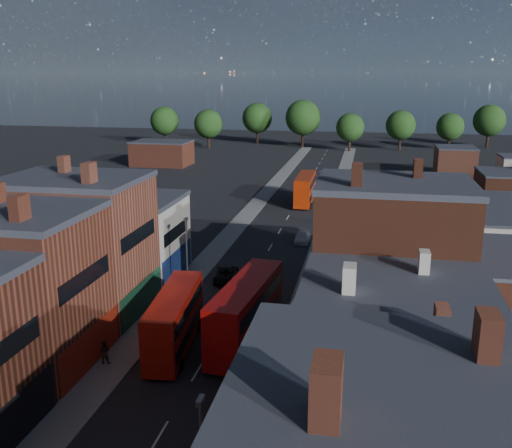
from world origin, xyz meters
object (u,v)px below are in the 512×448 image
at_px(car_1, 238,378).
at_px(ped_3, 271,364).
at_px(bus_2, 305,188).
at_px(ped_1, 104,352).
at_px(car_3, 302,237).
at_px(bus_1, 246,311).
at_px(bus_0, 174,320).
at_px(car_2, 226,275).

xyz_separation_m(car_1, ped_3, (2.10, 1.75, 0.38)).
xyz_separation_m(bus_2, ped_1, (-8.75, -58.38, -1.60)).
relative_size(car_3, ped_1, 2.40).
distance_m(bus_1, ped_3, 6.08).
bearing_deg(ped_1, bus_1, -156.56).
relative_size(bus_2, car_3, 2.52).
bearing_deg(car_3, car_1, -91.29).
bearing_deg(bus_0, ped_1, -147.45).
height_order(bus_1, bus_2, bus_1).
xyz_separation_m(bus_2, car_3, (2.26, -22.73, -2.01)).
distance_m(car_3, ped_1, 37.31).
xyz_separation_m(bus_0, car_3, (6.56, 32.14, -1.89)).
distance_m(bus_0, car_3, 32.85).
bearing_deg(ped_1, bus_0, -147.49).
distance_m(bus_1, car_3, 30.22).
height_order(bus_0, car_3, bus_0).
bearing_deg(bus_0, ped_3, -25.43).
distance_m(bus_0, bus_1, 5.82).
relative_size(bus_2, car_2, 2.31).
height_order(car_1, ped_1, ped_1).
height_order(car_2, ped_3, ped_3).
bearing_deg(ped_3, car_1, 118.51).
height_order(bus_0, ped_1, bus_0).
relative_size(car_1, car_2, 0.84).
bearing_deg(car_3, ped_1, -107.99).
relative_size(car_2, ped_3, 2.60).
xyz_separation_m(car_2, car_3, (6.38, 16.19, -0.03)).
height_order(bus_1, car_1, bus_1).
distance_m(bus_1, ped_1, 11.48).
bearing_deg(bus_2, bus_1, -89.21).
height_order(car_1, car_2, same).
xyz_separation_m(car_3, ped_1, (-11.01, -35.65, 0.41)).
bearing_deg(bus_2, ped_3, -86.43).
xyz_separation_m(bus_1, ped_3, (2.92, -5.02, -1.81)).
xyz_separation_m(bus_0, bus_2, (4.30, 54.87, 0.11)).
bearing_deg(ped_1, car_1, 167.64).
height_order(bus_0, bus_1, bus_1).
relative_size(car_2, car_3, 1.09).
xyz_separation_m(car_2, ped_3, (8.19, -18.94, 0.39)).
relative_size(ped_1, ped_3, 1.00).
relative_size(bus_0, bus_2, 0.97).
xyz_separation_m(bus_2, ped_3, (4.07, -57.86, -1.59)).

